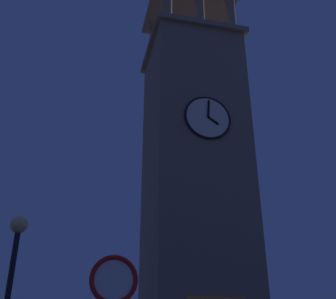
# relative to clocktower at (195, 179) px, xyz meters

# --- Properties ---
(clocktower) EXTENTS (6.69, 6.72, 29.82)m
(clocktower) POSITION_rel_clocktower_xyz_m (0.00, 0.00, 0.00)
(clocktower) COLOR gray
(clocktower) RESTS_ON ground_plane
(street_lamp) EXTENTS (0.44, 0.44, 4.65)m
(street_lamp) POSITION_rel_clocktower_xyz_m (8.87, 13.64, -8.42)
(street_lamp) COLOR black
(street_lamp) RESTS_ON ground_plane
(no_horn_sign) EXTENTS (0.78, 0.14, 2.98)m
(no_horn_sign) POSITION_rel_clocktower_xyz_m (6.82, 17.65, -9.36)
(no_horn_sign) COLOR black
(no_horn_sign) RESTS_ON ground_plane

